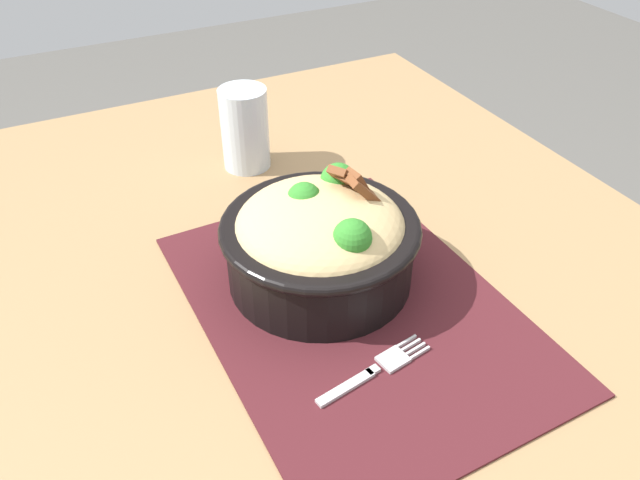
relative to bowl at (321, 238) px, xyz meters
name	(u,v)px	position (x,y,z in m)	size (l,w,h in m)	color
table	(325,357)	(0.04, -0.02, -0.13)	(1.13, 0.87, 0.74)	#99754C
placemat	(354,308)	(0.06, 0.01, -0.05)	(0.40, 0.29, 0.00)	#47191E
bowl	(321,238)	(0.00, 0.00, 0.00)	(0.20, 0.20, 0.12)	black
fork	(378,368)	(0.14, -0.01, -0.05)	(0.04, 0.12, 0.00)	#BDBDBD
drinking_glass	(245,133)	(-0.26, 0.02, -0.01)	(0.06, 0.06, 0.11)	silver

